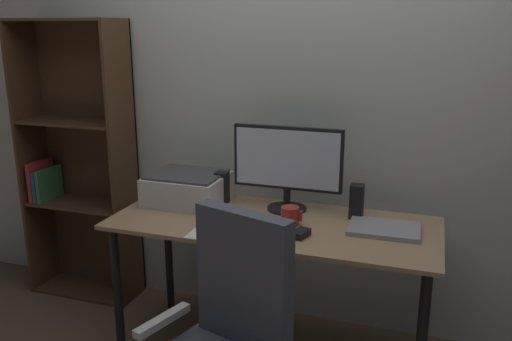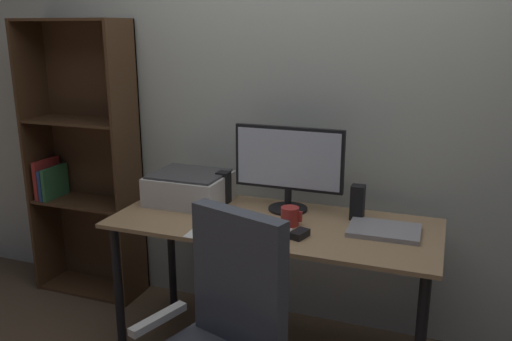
{
  "view_description": "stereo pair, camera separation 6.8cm",
  "coord_description": "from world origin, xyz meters",
  "px_view_note": "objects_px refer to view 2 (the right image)",
  "views": [
    {
      "loc": [
        0.69,
        -2.29,
        1.64
      ],
      "look_at": [
        -0.07,
        -0.04,
        1.0
      ],
      "focal_mm": 37.02,
      "sensor_mm": 36.0,
      "label": 1
    },
    {
      "loc": [
        0.76,
        -2.27,
        1.64
      ],
      "look_at": [
        -0.07,
        -0.04,
        1.0
      ],
      "focal_mm": 37.02,
      "sensor_mm": 36.0,
      "label": 2
    }
  ],
  "objects_px": {
    "keyboard": "(259,230)",
    "speaker_left": "(224,187)",
    "bookshelf": "(84,162)",
    "desk": "(273,239)",
    "mouse": "(300,234)",
    "monitor": "(289,163)",
    "printer": "(190,187)",
    "coffee_mug": "(290,216)",
    "laptop": "(384,230)",
    "speaker_right": "(357,202)"
  },
  "relations": [
    {
      "from": "mouse",
      "to": "coffee_mug",
      "type": "relative_size",
      "value": 0.94
    },
    {
      "from": "speaker_left",
      "to": "printer",
      "type": "relative_size",
      "value": 0.42
    },
    {
      "from": "keyboard",
      "to": "bookshelf",
      "type": "distance_m",
      "value": 1.42
    },
    {
      "from": "speaker_left",
      "to": "printer",
      "type": "distance_m",
      "value": 0.18
    },
    {
      "from": "speaker_right",
      "to": "monitor",
      "type": "bearing_deg",
      "value": 178.73
    },
    {
      "from": "speaker_left",
      "to": "bookshelf",
      "type": "bearing_deg",
      "value": 171.54
    },
    {
      "from": "coffee_mug",
      "to": "laptop",
      "type": "xyz_separation_m",
      "value": [
        0.43,
        0.06,
        -0.03
      ]
    },
    {
      "from": "speaker_left",
      "to": "bookshelf",
      "type": "xyz_separation_m",
      "value": [
        -1.01,
        0.15,
        0.01
      ]
    },
    {
      "from": "mouse",
      "to": "coffee_mug",
      "type": "distance_m",
      "value": 0.16
    },
    {
      "from": "desk",
      "to": "printer",
      "type": "bearing_deg",
      "value": 166.01
    },
    {
      "from": "mouse",
      "to": "coffee_mug",
      "type": "bearing_deg",
      "value": 138.84
    },
    {
      "from": "speaker_left",
      "to": "speaker_right",
      "type": "bearing_deg",
      "value": 0.0
    },
    {
      "from": "keyboard",
      "to": "coffee_mug",
      "type": "distance_m",
      "value": 0.18
    },
    {
      "from": "monitor",
      "to": "coffee_mug",
      "type": "height_order",
      "value": "monitor"
    },
    {
      "from": "printer",
      "to": "speaker_right",
      "type": "bearing_deg",
      "value": 3.23
    },
    {
      "from": "keyboard",
      "to": "mouse",
      "type": "xyz_separation_m",
      "value": [
        0.19,
        0.01,
        0.01
      ]
    },
    {
      "from": "keyboard",
      "to": "coffee_mug",
      "type": "relative_size",
      "value": 2.85
    },
    {
      "from": "monitor",
      "to": "speaker_left",
      "type": "xyz_separation_m",
      "value": [
        -0.35,
        -0.01,
        -0.16
      ]
    },
    {
      "from": "monitor",
      "to": "bookshelf",
      "type": "xyz_separation_m",
      "value": [
        -1.36,
        0.14,
        -0.15
      ]
    },
    {
      "from": "coffee_mug",
      "to": "laptop",
      "type": "height_order",
      "value": "coffee_mug"
    },
    {
      "from": "desk",
      "to": "speaker_right",
      "type": "distance_m",
      "value": 0.45
    },
    {
      "from": "bookshelf",
      "to": "speaker_left",
      "type": "bearing_deg",
      "value": -8.46
    },
    {
      "from": "coffee_mug",
      "to": "speaker_right",
      "type": "xyz_separation_m",
      "value": [
        0.28,
        0.19,
        0.04
      ]
    },
    {
      "from": "printer",
      "to": "bookshelf",
      "type": "xyz_separation_m",
      "value": [
        -0.83,
        0.2,
        0.02
      ]
    },
    {
      "from": "desk",
      "to": "speaker_left",
      "type": "distance_m",
      "value": 0.42
    },
    {
      "from": "desk",
      "to": "keyboard",
      "type": "relative_size",
      "value": 5.4
    },
    {
      "from": "speaker_left",
      "to": "speaker_right",
      "type": "distance_m",
      "value": 0.71
    },
    {
      "from": "keyboard",
      "to": "laptop",
      "type": "relative_size",
      "value": 0.91
    },
    {
      "from": "keyboard",
      "to": "coffee_mug",
      "type": "xyz_separation_m",
      "value": [
        0.11,
        0.14,
        0.04
      ]
    },
    {
      "from": "coffee_mug",
      "to": "mouse",
      "type": "bearing_deg",
      "value": -57.4
    },
    {
      "from": "mouse",
      "to": "speaker_left",
      "type": "xyz_separation_m",
      "value": [
        -0.51,
        0.33,
        0.07
      ]
    },
    {
      "from": "mouse",
      "to": "printer",
      "type": "relative_size",
      "value": 0.24
    },
    {
      "from": "bookshelf",
      "to": "mouse",
      "type": "bearing_deg",
      "value": -17.37
    },
    {
      "from": "bookshelf",
      "to": "coffee_mug",
      "type": "bearing_deg",
      "value": -13.46
    },
    {
      "from": "monitor",
      "to": "speaker_left",
      "type": "bearing_deg",
      "value": -178.73
    },
    {
      "from": "laptop",
      "to": "bookshelf",
      "type": "bearing_deg",
      "value": 169.92
    },
    {
      "from": "desk",
      "to": "mouse",
      "type": "height_order",
      "value": "mouse"
    },
    {
      "from": "speaker_left",
      "to": "printer",
      "type": "height_order",
      "value": "speaker_left"
    },
    {
      "from": "desk",
      "to": "monitor",
      "type": "bearing_deg",
      "value": 84.93
    },
    {
      "from": "mouse",
      "to": "speaker_right",
      "type": "height_order",
      "value": "speaker_right"
    },
    {
      "from": "monitor",
      "to": "bookshelf",
      "type": "distance_m",
      "value": 1.38
    },
    {
      "from": "keyboard",
      "to": "mouse",
      "type": "bearing_deg",
      "value": 2.11
    },
    {
      "from": "mouse",
      "to": "coffee_mug",
      "type": "xyz_separation_m",
      "value": [
        -0.08,
        0.13,
        0.03
      ]
    },
    {
      "from": "keyboard",
      "to": "speaker_right",
      "type": "bearing_deg",
      "value": 40.75
    },
    {
      "from": "desk",
      "to": "keyboard",
      "type": "bearing_deg",
      "value": -96.62
    },
    {
      "from": "mouse",
      "to": "speaker_right",
      "type": "bearing_deg",
      "value": 75.03
    },
    {
      "from": "desk",
      "to": "keyboard",
      "type": "distance_m",
      "value": 0.18
    },
    {
      "from": "keyboard",
      "to": "speaker_left",
      "type": "height_order",
      "value": "speaker_left"
    },
    {
      "from": "desk",
      "to": "printer",
      "type": "xyz_separation_m",
      "value": [
        -0.51,
        0.13,
        0.17
      ]
    },
    {
      "from": "monitor",
      "to": "coffee_mug",
      "type": "bearing_deg",
      "value": -70.15
    }
  ]
}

